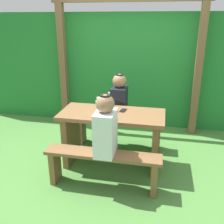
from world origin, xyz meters
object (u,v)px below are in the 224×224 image
Objects in this scene: cell_phone at (123,110)px; bottle_right at (109,103)px; bench_near at (103,163)px; bottle_left at (98,107)px; person_black_coat at (119,99)px; drinking_glass at (105,109)px; person_white_shirt at (105,127)px; picnic_table at (112,130)px; bench_far at (119,127)px.

bottle_right is at bearing -163.49° from cell_phone.
bench_near is at bearing -92.26° from cell_phone.
bottle_right is at bearing 52.87° from bottle_left.
person_black_coat reaches higher than drinking_glass.
picnic_table is at bearing 93.91° from person_white_shirt.
bench_far is at bearing 90.00° from picnic_table.
bottle_right is at bearing 66.63° from drinking_glass.
cell_phone is (0.13, -0.44, -0.02)m from person_black_coat.
bench_far is 6.12× the size of bottle_left.
person_black_coat is (0.00, 1.10, 0.47)m from bench_near.
bottle_left is (-0.18, -0.61, 0.07)m from person_black_coat.
picnic_table is 1.00× the size of bench_near.
person_white_shirt is 7.54× the size of drinking_glass.
person_white_shirt is at bearing -88.05° from bench_far.
bottle_left is 1.63× the size of cell_phone.
person_black_coat reaches higher than bottle_right.
bottle_left is (-0.17, -0.07, 0.35)m from picnic_table.
bench_near is 1.95× the size of person_black_coat.
bottle_right reaches higher than bottle_left.
bench_near is 1.00× the size of bench_far.
person_white_shirt reaches higher than bench_near.
bottle_left is at bearing -106.03° from person_black_coat.
bottle_left is at bearing -159.00° from picnic_table.
drinking_glass is 0.68× the size of cell_phone.
person_white_shirt is 1.00× the size of person_black_coat.
cell_phone is (0.23, 0.11, -0.04)m from drinking_glass.
person_black_coat is 2.78× the size of bottle_right.
bottle_left is 0.88× the size of bottle_right.
person_white_shirt is at bearing -89.15° from cell_phone.
drinking_glass reaches higher than cell_phone.
bench_far is (0.00, 1.10, 0.00)m from bench_near.
picnic_table reaches higher than bench_near.
bench_far is (0.00, 0.55, -0.19)m from picnic_table.
cell_phone is at bearing 7.33° from bottle_right.
picnic_table is 0.61m from person_black_coat.
person_white_shirt reaches higher than picnic_table.
bottle_right reaches higher than drinking_glass.
drinking_glass is at bearing 178.80° from picnic_table.
bench_near is 1.19m from person_black_coat.
bench_far is at bearing 90.00° from bench_near.
person_white_shirt is at bearing -88.22° from person_black_coat.
bottle_right is (-0.06, -0.46, 0.08)m from person_black_coat.
bench_far is 0.72m from bottle_right.
cell_phone is at bearing 39.22° from picnic_table.
bottle_left is at bearing -105.65° from bench_far.
bench_near is at bearing -90.18° from person_black_coat.
bench_near is (0.00, -0.55, -0.19)m from picnic_table.
picnic_table is at bearing 21.00° from bottle_left.
person_black_coat is at bearing 73.97° from bottle_left.
person_white_shirt reaches higher than bench_far.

